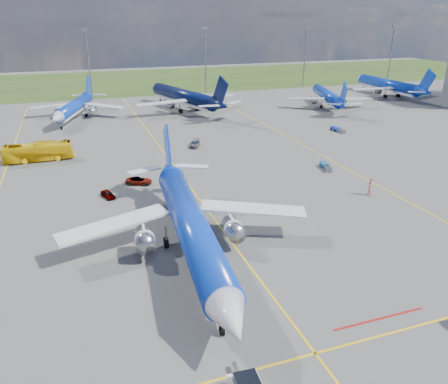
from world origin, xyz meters
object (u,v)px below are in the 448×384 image
object	(u,v)px
warning_post	(370,186)
bg_jet_n	(184,110)
bg_jet_ne	(326,107)
baggage_tug_c	(45,148)
apron_bus	(38,152)
baggage_tug_e	(338,129)
bg_jet_ene	(386,96)
service_car_a	(108,194)
service_car_c	(195,144)
bg_jet_nnw	(76,119)
main_airliner	(192,255)
baggage_tug_w	(326,166)
service_car_b	(139,181)

from	to	relation	value
warning_post	bg_jet_n	bearing A→B (deg)	98.61
bg_jet_ne	baggage_tug_c	xyz separation A→B (m)	(-81.42, -21.70, 0.56)
apron_bus	baggage_tug_e	xyz separation A→B (m)	(68.33, 0.87, -1.35)
baggage_tug_c	bg_jet_ene	bearing A→B (deg)	6.56
baggage_tug_c	baggage_tug_e	size ratio (longest dim) A/B	1.17
service_car_a	service_car_c	xyz separation A→B (m)	(20.55, 23.04, 0.10)
bg_jet_ene	service_car_a	size ratio (longest dim) A/B	12.66
bg_jet_ene	service_car_a	distance (m)	118.87
bg_jet_n	service_car_c	xyz separation A→B (m)	(-7.46, -38.92, 0.67)
service_car_a	service_car_c	world-z (taller)	service_car_c
bg_jet_ene	bg_jet_nnw	bearing A→B (deg)	2.52
bg_jet_nnw	main_airliner	bearing A→B (deg)	-64.49
bg_jet_ene	service_car_a	bearing A→B (deg)	32.92
service_car_a	baggage_tug_w	world-z (taller)	service_car_a
bg_jet_nnw	bg_jet_n	bearing A→B (deg)	21.42
warning_post	service_car_b	distance (m)	37.80
bg_jet_nnw	main_airliner	xyz separation A→B (m)	(10.77, -81.55, 0.00)
bg_jet_ne	baggage_tug_e	distance (m)	31.37
main_airliner	service_car_c	world-z (taller)	main_airliner
bg_jet_ene	baggage_tug_e	distance (m)	57.93
bg_jet_n	bg_jet_ne	xyz separation A→B (m)	(43.37, -9.52, 0.00)
warning_post	bg_jet_ne	xyz separation A→B (m)	(32.08, 65.06, -1.50)
main_airliner	baggage_tug_c	bearing A→B (deg)	113.36
bg_jet_n	baggage_tug_w	world-z (taller)	bg_jet_n
bg_jet_ene	service_car_a	xyz separation A→B (m)	(-101.46, -61.93, 0.57)
baggage_tug_w	baggage_tug_c	bearing A→B (deg)	164.65
bg_jet_nnw	apron_bus	distance (m)	37.47
service_car_c	baggage_tug_e	world-z (taller)	service_car_c
service_car_b	baggage_tug_c	world-z (taller)	service_car_b
warning_post	baggage_tug_w	size ratio (longest dim) A/B	0.69
bg_jet_ene	baggage_tug_w	xyz separation A→B (m)	(-61.87, -61.01, 0.44)
service_car_c	baggage_tug_w	size ratio (longest dim) A/B	1.06
apron_bus	service_car_a	distance (m)	26.01
bg_jet_n	apron_bus	distance (m)	54.79
bg_jet_nnw	bg_jet_ne	distance (m)	74.82
bg_jet_n	baggage_tug_e	size ratio (longest dim) A/B	9.69
warning_post	baggage_tug_e	xyz separation A→B (m)	(18.02, 37.01, -1.02)
baggage_tug_w	baggage_tug_e	size ratio (longest dim) A/B	0.93
warning_post	baggage_tug_c	bearing A→B (deg)	138.69
bg_jet_ne	main_airliner	bearing A→B (deg)	66.19
bg_jet_nnw	service_car_b	bearing A→B (deg)	-63.31
bg_jet_nnw	baggage_tug_c	world-z (taller)	bg_jet_nnw
apron_bus	service_car_a	xyz separation A→B (m)	(11.00, -23.53, -1.26)
service_car_b	bg_jet_n	bearing A→B (deg)	1.53
baggage_tug_w	baggage_tug_e	bearing A→B (deg)	68.61
service_car_a	baggage_tug_c	distance (m)	32.35
warning_post	service_car_a	distance (m)	41.29
service_car_b	baggage_tug_c	size ratio (longest dim) A/B	0.81
bg_jet_ne	service_car_a	distance (m)	88.58
bg_jet_nnw	service_car_b	xyz separation A→B (m)	(8.55, -55.82, 0.61)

